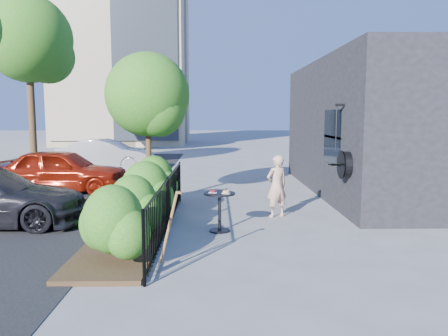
{
  "coord_description": "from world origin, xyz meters",
  "views": [
    {
      "loc": [
        -0.51,
        -8.82,
        2.36
      ],
      "look_at": [
        -0.33,
        0.75,
        1.2
      ],
      "focal_mm": 35.0,
      "sensor_mm": 36.0,
      "label": 1
    }
  ],
  "objects_px": {
    "patio_tree": "(150,100)",
    "cafe_table": "(220,205)",
    "street_tree_far": "(29,44)",
    "shovel": "(167,236)",
    "car_red": "(62,170)",
    "woman": "(277,186)",
    "car_silver": "(107,155)"
  },
  "relations": [
    {
      "from": "patio_tree",
      "to": "cafe_table",
      "type": "bearing_deg",
      "value": -57.99
    },
    {
      "from": "cafe_table",
      "to": "street_tree_far",
      "type": "bearing_deg",
      "value": 124.01
    },
    {
      "from": "street_tree_far",
      "to": "shovel",
      "type": "xyz_separation_m",
      "value": [
        8.68,
        -16.36,
        -5.36
      ]
    },
    {
      "from": "patio_tree",
      "to": "car_red",
      "type": "xyz_separation_m",
      "value": [
        -3.02,
        1.79,
        -2.09
      ]
    },
    {
      "from": "shovel",
      "to": "patio_tree",
      "type": "bearing_deg",
      "value": 100.8
    },
    {
      "from": "street_tree_far",
      "to": "patio_tree",
      "type": "bearing_deg",
      "value": -55.49
    },
    {
      "from": "street_tree_far",
      "to": "shovel",
      "type": "relative_size",
      "value": 6.55
    },
    {
      "from": "cafe_table",
      "to": "shovel",
      "type": "relative_size",
      "value": 0.68
    },
    {
      "from": "woman",
      "to": "shovel",
      "type": "bearing_deg",
      "value": 33.67
    },
    {
      "from": "street_tree_far",
      "to": "cafe_table",
      "type": "relative_size",
      "value": 9.7
    },
    {
      "from": "cafe_table",
      "to": "car_red",
      "type": "bearing_deg",
      "value": 135.86
    },
    {
      "from": "patio_tree",
      "to": "woman",
      "type": "bearing_deg",
      "value": -26.99
    },
    {
      "from": "cafe_table",
      "to": "woman",
      "type": "height_order",
      "value": "woman"
    },
    {
      "from": "cafe_table",
      "to": "woman",
      "type": "xyz_separation_m",
      "value": [
        1.34,
        1.28,
        0.17
      ]
    },
    {
      "from": "cafe_table",
      "to": "car_red",
      "type": "distance_m",
      "value": 6.71
    },
    {
      "from": "patio_tree",
      "to": "cafe_table",
      "type": "distance_m",
      "value": 4.05
    },
    {
      "from": "woman",
      "to": "shovel",
      "type": "distance_m",
      "value": 4.16
    },
    {
      "from": "cafe_table",
      "to": "shovel",
      "type": "xyz_separation_m",
      "value": [
        -0.82,
        -2.27,
        0.0
      ]
    },
    {
      "from": "cafe_table",
      "to": "car_red",
      "type": "xyz_separation_m",
      "value": [
        -4.82,
        4.68,
        0.12
      ]
    },
    {
      "from": "car_silver",
      "to": "street_tree_far",
      "type": "bearing_deg",
      "value": 54.35
    },
    {
      "from": "cafe_table",
      "to": "woman",
      "type": "bearing_deg",
      "value": 43.77
    },
    {
      "from": "street_tree_far",
      "to": "woman",
      "type": "distance_m",
      "value": 17.56
    },
    {
      "from": "patio_tree",
      "to": "car_red",
      "type": "bearing_deg",
      "value": 149.25
    },
    {
      "from": "car_red",
      "to": "patio_tree",
      "type": "bearing_deg",
      "value": -117.94
    },
    {
      "from": "patio_tree",
      "to": "shovel",
      "type": "relative_size",
      "value": 3.12
    },
    {
      "from": "shovel",
      "to": "cafe_table",
      "type": "bearing_deg",
      "value": 70.24
    },
    {
      "from": "woman",
      "to": "car_red",
      "type": "relative_size",
      "value": 0.37
    },
    {
      "from": "woman",
      "to": "car_silver",
      "type": "relative_size",
      "value": 0.36
    },
    {
      "from": "woman",
      "to": "patio_tree",
      "type": "bearing_deg",
      "value": -52.1
    },
    {
      "from": "woman",
      "to": "car_silver",
      "type": "distance_m",
      "value": 10.88
    },
    {
      "from": "woman",
      "to": "street_tree_far",
      "type": "bearing_deg",
      "value": -74.85
    },
    {
      "from": "patio_tree",
      "to": "car_silver",
      "type": "bearing_deg",
      "value": 112.31
    }
  ]
}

